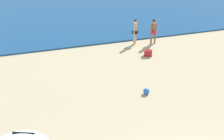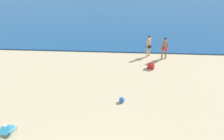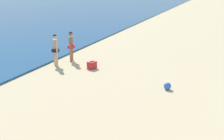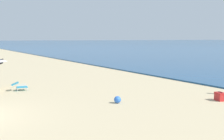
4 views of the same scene
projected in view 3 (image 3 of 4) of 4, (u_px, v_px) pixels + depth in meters
name	position (u px, v px, depth m)	size (l,w,h in m)	color
person_standing_near_shore	(55.00, 48.00, 17.42)	(0.44, 0.45, 1.81)	#D8A87F
person_standing_beside	(71.00, 44.00, 18.42)	(0.53, 0.44, 1.80)	#8C6042
cooler_box	(92.00, 65.00, 16.98)	(0.57, 0.47, 0.43)	red
beach_ball	(167.00, 86.00, 13.64)	(0.33, 0.33, 0.33)	blue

